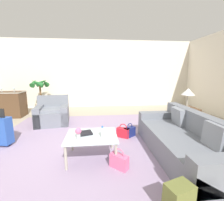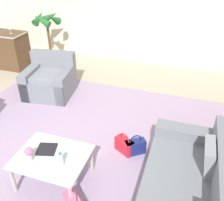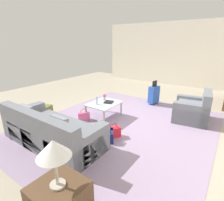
% 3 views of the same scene
% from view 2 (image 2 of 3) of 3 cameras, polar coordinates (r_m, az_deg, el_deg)
% --- Properties ---
extents(ground_plane, '(12.00, 12.00, 0.00)m').
position_cam_2_polar(ground_plane, '(4.22, -14.13, -10.98)').
color(ground_plane, '#A89E89').
extents(wall_back, '(10.24, 0.12, 3.10)m').
position_cam_2_polar(wall_back, '(6.96, 2.46, 21.39)').
color(wall_back, silver).
rests_on(wall_back, ground).
extents(area_rug, '(5.20, 4.40, 0.01)m').
position_cam_2_polar(area_rug, '(4.11, -5.38, -11.23)').
color(area_rug, '#9984A3').
rests_on(area_rug, ground).
extents(armchair, '(1.08, 1.02, 0.87)m').
position_cam_2_polar(armchair, '(5.63, -13.84, 4.43)').
color(armchair, slate).
rests_on(armchair, ground).
extents(coffee_table, '(0.94, 0.75, 0.46)m').
position_cam_2_polar(coffee_table, '(3.47, -13.49, -12.93)').
color(coffee_table, silver).
rests_on(coffee_table, ground).
extents(water_bottle, '(0.06, 0.06, 0.20)m').
position_cam_2_polar(water_bottle, '(3.23, -11.60, -13.09)').
color(water_bottle, silver).
rests_on(water_bottle, coffee_table).
extents(coffee_table_book, '(0.30, 0.29, 0.03)m').
position_cam_2_polar(coffee_table_book, '(3.53, -14.69, -10.70)').
color(coffee_table_book, black).
rests_on(coffee_table_book, coffee_table).
extents(flower_vase, '(0.11, 0.11, 0.21)m').
position_cam_2_polar(flower_vase, '(3.37, -18.45, -11.30)').
color(flower_vase, '#B2B7BC').
rests_on(flower_vase, coffee_table).
extents(wine_glass_rightmost, '(0.08, 0.08, 0.15)m').
position_cam_2_polar(wine_glass_rightmost, '(6.95, -22.25, 14.87)').
color(wine_glass_rightmost, silver).
rests_on(wine_glass_rightmost, bar_console).
extents(handbag_red, '(0.35, 0.28, 0.36)m').
position_cam_2_polar(handbag_red, '(3.99, 2.86, -10.18)').
color(handbag_red, red).
rests_on(handbag_red, ground).
extents(handbag_navy, '(0.34, 0.30, 0.36)m').
position_cam_2_polar(handbag_navy, '(3.98, 5.31, -10.47)').
color(handbag_navy, navy).
rests_on(handbag_navy, ground).
extents(potted_palm, '(0.64, 0.64, 1.41)m').
position_cam_2_polar(potted_palm, '(7.14, -14.18, 13.40)').
color(potted_palm, '#BCB299').
rests_on(potted_palm, ground).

